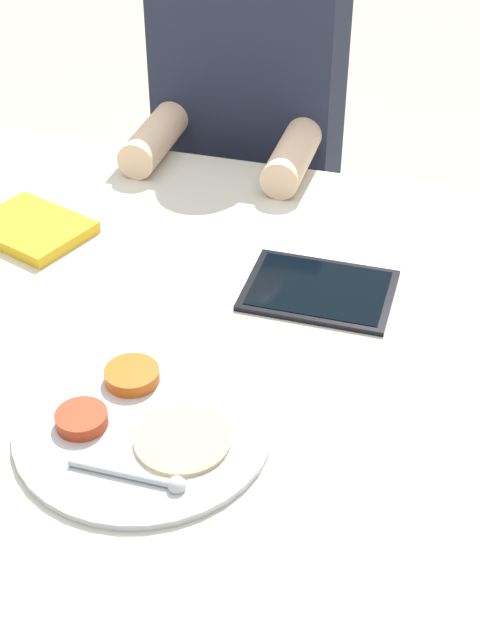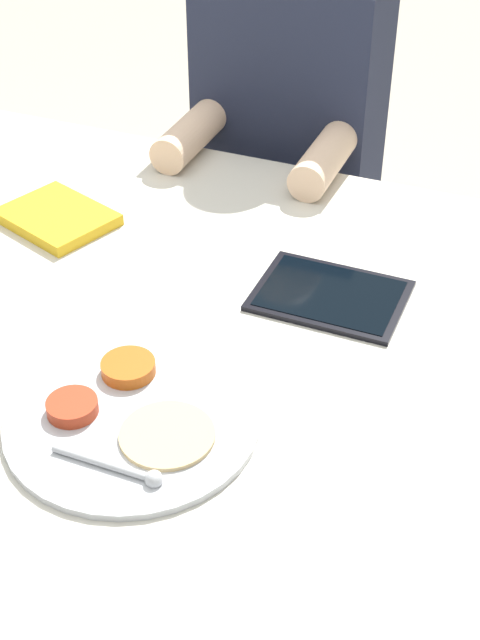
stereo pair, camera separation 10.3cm
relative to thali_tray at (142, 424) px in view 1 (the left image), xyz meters
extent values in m
plane|color=#B2A893|center=(-0.12, 0.20, -0.77)|extent=(12.00, 12.00, 0.00)
cube|color=beige|center=(-0.12, 0.20, -0.39)|extent=(1.29, 1.09, 0.77)
cylinder|color=#B7BABF|center=(0.00, 0.00, 0.00)|extent=(0.32, 0.32, 0.01)
cylinder|color=#B75114|center=(-0.04, 0.07, 0.01)|extent=(0.07, 0.07, 0.02)
cylinder|color=#A83319|center=(-0.07, -0.02, 0.01)|extent=(0.07, 0.07, 0.02)
cylinder|color=tan|center=(0.06, -0.02, 0.01)|extent=(0.12, 0.12, 0.01)
cylinder|color=#B7BABF|center=(0.01, -0.09, 0.01)|extent=(0.13, 0.01, 0.01)
sphere|color=#B7BABF|center=(0.08, -0.09, 0.01)|extent=(0.02, 0.02, 0.02)
cube|color=silver|center=(-0.34, 0.39, 0.00)|extent=(0.21, 0.19, 0.01)
cube|color=gold|center=(-0.34, 0.39, 0.00)|extent=(0.22, 0.19, 0.02)
cube|color=black|center=(0.15, 0.35, 0.00)|extent=(0.22, 0.17, 0.01)
cube|color=black|center=(0.15, 0.35, 0.00)|extent=(0.20, 0.15, 0.00)
cube|color=black|center=(-0.11, 0.91, -0.55)|extent=(0.32, 0.22, 0.44)
cube|color=#1E2338|center=(-0.11, 0.91, -0.02)|extent=(0.36, 0.20, 0.63)
cylinder|color=beige|center=(-0.25, 0.72, 0.03)|extent=(0.07, 0.22, 0.07)
cylinder|color=beige|center=(0.02, 0.72, 0.03)|extent=(0.07, 0.22, 0.07)
camera|label=1|loc=(0.34, -0.74, 0.77)|focal=50.00mm
camera|label=2|loc=(0.44, -0.71, 0.77)|focal=50.00mm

